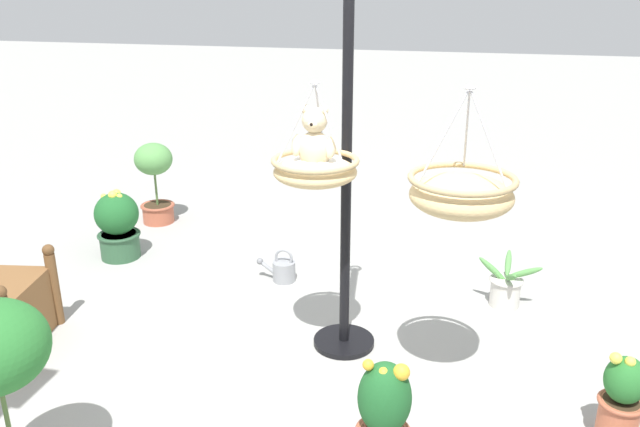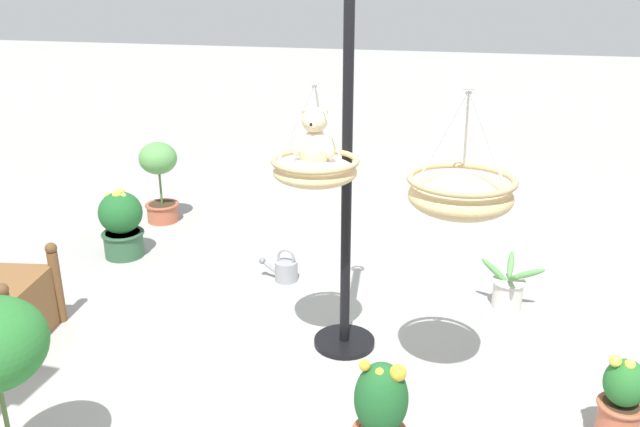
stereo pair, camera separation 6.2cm
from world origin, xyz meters
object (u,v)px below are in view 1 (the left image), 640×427
hanging_basket_with_teddy (315,169)px  potted_plant_flowering_red (621,400)px  hanging_basket_left_high (461,193)px  potted_plant_trailing_ivy (155,177)px  potted_plant_tall_leafy (506,287)px  teddy_bear (314,143)px  potted_plant_fern_front (118,225)px  watering_can (283,270)px  potted_plant_bushy_green (384,420)px  display_pole_central (345,247)px

hanging_basket_with_teddy → potted_plant_flowering_red: (-1.87, 0.42, -1.10)m
hanging_basket_left_high → potted_plant_trailing_ivy: hanging_basket_left_high is taller
potted_plant_tall_leafy → potted_plant_trailing_ivy: bearing=-16.9°
teddy_bear → potted_plant_tall_leafy: bearing=-138.7°
hanging_basket_with_teddy → potted_plant_fern_front: hanging_basket_with_teddy is taller
potted_plant_trailing_ivy → watering_can: (-1.73, 1.07, -0.40)m
potted_plant_fern_front → watering_can: (-1.65, 0.13, -0.23)m
hanging_basket_left_high → watering_can: size_ratio=2.05×
potted_plant_bushy_green → watering_can: size_ratio=2.07×
potted_plant_bushy_green → display_pole_central: bearing=-69.9°
display_pole_central → hanging_basket_left_high: bearing=146.4°
hanging_basket_with_teddy → potted_plant_fern_front: size_ratio=0.94×
potted_plant_bushy_green → watering_can: (1.18, -2.15, -0.26)m
potted_plant_tall_leafy → teddy_bear: bearing=41.3°
potted_plant_trailing_ivy → hanging_basket_left_high: bearing=142.4°
potted_plant_flowering_red → teddy_bear: bearing=-12.1°
hanging_basket_left_high → potted_plant_fern_front: bearing=-26.0°
hanging_basket_with_teddy → watering_can: hanging_basket_with_teddy is taller
teddy_bear → hanging_basket_left_high: bearing=165.8°
display_pole_central → teddy_bear: bearing=61.0°
watering_can → potted_plant_flowering_red: bearing=147.2°
hanging_basket_with_teddy → teddy_bear: bearing=90.0°
potted_plant_fern_front → potted_plant_bushy_green: 3.63m
teddy_bear → potted_plant_trailing_ivy: 3.38m
teddy_bear → potted_plant_flowering_red: bearing=167.9°
display_pole_central → hanging_basket_left_high: size_ratio=3.45×
display_pole_central → hanging_basket_left_high: (-0.75, 0.50, 0.61)m
display_pole_central → watering_can: bearing=-51.1°
potted_plant_trailing_ivy → potted_plant_flowering_red: bearing=147.6°
hanging_basket_left_high → teddy_bear: bearing=-14.2°
display_pole_central → potted_plant_fern_front: bearing=-23.4°
potted_plant_tall_leafy → potted_plant_fern_front: bearing=-2.5°
potted_plant_fern_front → watering_can: size_ratio=1.94×
potted_plant_tall_leafy → watering_can: 1.88m
hanging_basket_left_high → watering_can: bearing=-43.4°
hanging_basket_left_high → hanging_basket_with_teddy: bearing=-15.5°
potted_plant_flowering_red → watering_can: 2.91m
hanging_basket_with_teddy → potted_plant_tall_leafy: size_ratio=1.17×
potted_plant_flowering_red → potted_plant_tall_leafy: potted_plant_flowering_red is taller
watering_can → hanging_basket_left_high: bearing=136.6°
potted_plant_bushy_green → potted_plant_flowering_red: bearing=-155.5°
hanging_basket_with_teddy → watering_can: size_ratio=1.83×
potted_plant_flowering_red → potted_plant_tall_leafy: bearing=-70.0°
hanging_basket_left_high → potted_plant_fern_front: (3.12, -1.53, -1.05)m
hanging_basket_with_teddy → teddy_bear: hanging_basket_with_teddy is taller
potted_plant_fern_front → watering_can: 1.67m
hanging_basket_with_teddy → potted_plant_trailing_ivy: size_ratio=0.73×
teddy_bear → potted_plant_flowering_red: (-1.87, 0.40, -1.27)m
potted_plant_fern_front → potted_plant_bushy_green: size_ratio=0.94×
potted_plant_fern_front → potted_plant_trailing_ivy: size_ratio=0.77×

